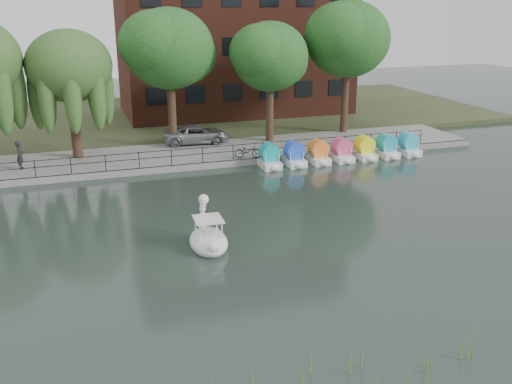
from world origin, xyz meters
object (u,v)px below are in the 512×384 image
minivan (196,133)px  bicycle (248,150)px  swan_boat (208,237)px  pedestrian (20,153)px

minivan → bicycle: 5.52m
swan_boat → bicycle: bearing=67.2°
pedestrian → bicycle: bearing=-91.6°
bicycle → pedestrian: 14.04m
minivan → swan_boat: swan_boat is taller
bicycle → swan_boat: (-5.65, -12.21, -0.42)m
swan_boat → minivan: bearing=81.0°
pedestrian → swan_boat: pedestrian is taller
bicycle → swan_boat: size_ratio=0.64×
swan_boat → pedestrian: bearing=122.4°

